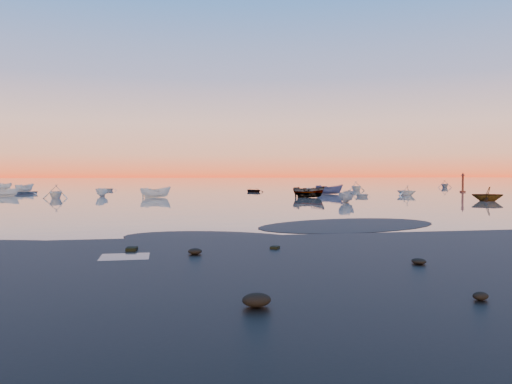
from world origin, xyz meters
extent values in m
plane|color=slate|center=(0.00, 100.00, 0.00)|extent=(600.00, 600.00, 0.00)
imported|color=silver|center=(-14.04, 40.59, 0.00)|extent=(2.56, 4.44, 1.44)
imported|color=silver|center=(22.26, 40.32, 0.00)|extent=(3.58, 2.88, 1.15)
cylinder|color=#45180E|center=(38.49, 51.04, 0.06)|extent=(0.99, 0.99, 0.33)
cylinder|color=#45180E|center=(38.49, 51.04, 1.43)|extent=(0.35, 0.35, 2.87)
cone|color=#45180E|center=(38.49, 51.04, 3.14)|extent=(0.66, 0.66, 0.55)
camera|label=1|loc=(-13.26, -27.68, 3.17)|focal=35.00mm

